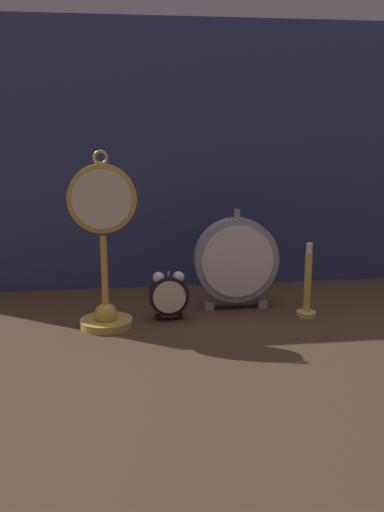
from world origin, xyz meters
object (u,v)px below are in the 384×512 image
at_px(alarm_clock_twin_bell, 169,293).
at_px(mantel_clock_silver, 236,260).
at_px(brass_candlestick, 307,291).
at_px(pocket_watch_on_stand, 104,254).

height_order(alarm_clock_twin_bell, mantel_clock_silver, mantel_clock_silver).
bearing_deg(brass_candlestick, mantel_clock_silver, 151.96).
height_order(pocket_watch_on_stand, brass_candlestick, pocket_watch_on_stand).
relative_size(mantel_clock_silver, brass_candlestick, 1.39).
bearing_deg(pocket_watch_on_stand, mantel_clock_silver, 16.47).
bearing_deg(pocket_watch_on_stand, alarm_clock_twin_bell, 11.44).
relative_size(pocket_watch_on_stand, alarm_clock_twin_bell, 3.42).
distance_m(pocket_watch_on_stand, brass_candlestick, 0.45).
relative_size(alarm_clock_twin_bell, brass_candlestick, 0.65).
bearing_deg(alarm_clock_twin_bell, brass_candlestick, -3.15).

